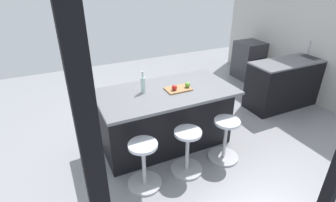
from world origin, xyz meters
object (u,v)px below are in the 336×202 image
at_px(stool_near_camera, 144,166).
at_px(water_bottle, 143,84).
at_px(oven_range, 249,60).
at_px(stool_middle, 187,152).
at_px(apple_red, 174,88).
at_px(apple_green, 187,85).
at_px(cutting_board, 178,89).
at_px(kitchen_island, 165,117).
at_px(stool_by_window, 225,141).

height_order(stool_near_camera, water_bottle, water_bottle).
xyz_separation_m(oven_range, stool_near_camera, (3.65, 2.35, -0.15)).
distance_m(stool_middle, apple_red, 0.91).
relative_size(stool_near_camera, apple_green, 8.27).
bearing_deg(apple_green, oven_range, -147.16).
height_order(cutting_board, apple_green, apple_green).
distance_m(stool_middle, water_bottle, 1.11).
height_order(kitchen_island, water_bottle, water_bottle).
bearing_deg(apple_green, stool_by_window, 117.76).
bearing_deg(apple_red, cutting_board, -160.69).
xyz_separation_m(stool_by_window, stool_middle, (0.61, 0.00, 0.00)).
height_order(stool_by_window, stool_middle, same).
xyz_separation_m(stool_near_camera, cutting_board, (-0.78, -0.61, 0.65)).
height_order(cutting_board, apple_red, apple_red).
distance_m(kitchen_island, apple_red, 0.54).
bearing_deg(stool_middle, apple_red, -99.05).
bearing_deg(kitchen_island, stool_by_window, 131.55).
bearing_deg(stool_middle, kitchen_island, -90.00).
relative_size(oven_range, stool_near_camera, 1.40).
xyz_separation_m(oven_range, apple_green, (2.73, 1.76, 0.55)).
relative_size(apple_green, water_bottle, 0.25).
height_order(apple_green, apple_red, same).
xyz_separation_m(stool_near_camera, apple_green, (-0.92, -0.59, 0.69)).
distance_m(apple_green, water_bottle, 0.64).
relative_size(stool_middle, apple_green, 8.27).
distance_m(stool_near_camera, apple_red, 1.15).
distance_m(stool_near_camera, water_bottle, 1.10).
distance_m(cutting_board, apple_green, 0.15).
relative_size(stool_near_camera, apple_red, 8.37).
bearing_deg(apple_red, oven_range, -149.03).
xyz_separation_m(stool_near_camera, water_bottle, (-0.30, -0.74, 0.76)).
bearing_deg(oven_range, apple_green, 32.84).
bearing_deg(apple_green, stool_near_camera, 32.51).
bearing_deg(stool_near_camera, oven_range, -147.24).
height_order(apple_red, water_bottle, water_bottle).
bearing_deg(apple_green, apple_red, 1.02).
xyz_separation_m(kitchen_island, apple_green, (-0.31, 0.11, 0.52)).
relative_size(kitchen_island, cutting_board, 5.42).
bearing_deg(stool_middle, cutting_board, -105.42).
bearing_deg(stool_near_camera, stool_middle, 180.00).
distance_m(oven_range, stool_near_camera, 4.34).
xyz_separation_m(kitchen_island, stool_middle, (0.00, 0.69, -0.17)).
distance_m(kitchen_island, water_bottle, 0.67).
relative_size(cutting_board, apple_red, 4.72).
relative_size(stool_near_camera, water_bottle, 2.04).
relative_size(kitchen_island, water_bottle, 6.24).
xyz_separation_m(apple_green, water_bottle, (0.62, -0.16, 0.06)).
height_order(stool_near_camera, apple_green, apple_green).
bearing_deg(kitchen_island, oven_range, -151.40).
relative_size(kitchen_island, apple_green, 25.28).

